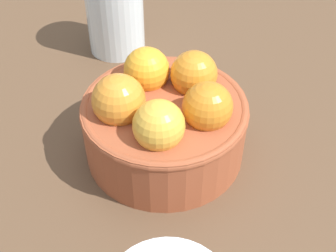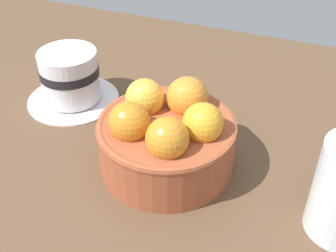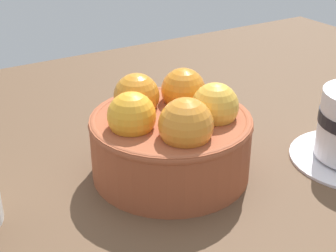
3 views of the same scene
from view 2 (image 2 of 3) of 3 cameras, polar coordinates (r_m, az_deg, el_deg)
name	(u,v)px [view 2 (image 2 of 3)]	position (r cm, az deg, el deg)	size (l,w,h in cm)	color
ground_plane	(167,178)	(53.97, -0.18, -6.97)	(115.73, 80.31, 4.73)	brown
terracotta_bowl	(167,136)	(49.54, -0.17, -1.34)	(16.08, 16.08, 9.94)	#9E4C2D
coffee_cup	(70,78)	(63.06, -12.85, 6.19)	(13.29, 13.29, 7.84)	white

